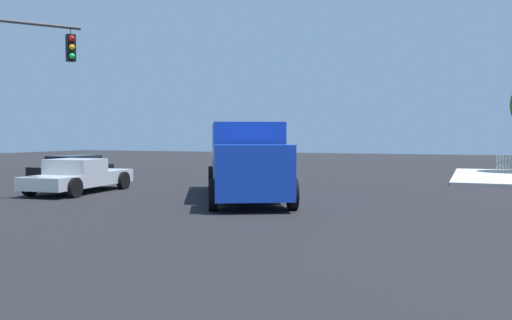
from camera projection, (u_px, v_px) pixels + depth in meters
ground_plane at (258, 194)px, 21.45m from camera, size 100.00×100.00×0.00m
delivery_truck at (245, 159)px, 20.23m from camera, size 6.09×8.57×2.79m
pickup_silver at (79, 175)px, 22.02m from camera, size 2.59×5.34×1.38m
sedan_black at (73, 169)px, 27.47m from camera, size 2.16×4.36×1.31m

